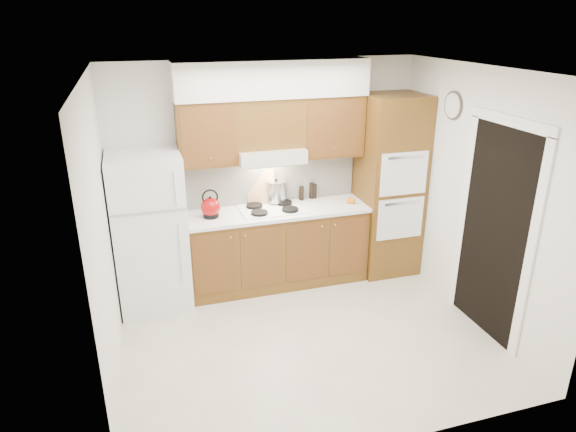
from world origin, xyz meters
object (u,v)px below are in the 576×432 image
(oven_cabinet, at_px, (389,186))
(kettle, at_px, (211,207))
(fridge, at_px, (150,232))
(stock_pot, at_px, (276,191))

(oven_cabinet, distance_m, kettle, 2.18)
(fridge, xyz_separation_m, oven_cabinet, (2.85, 0.03, 0.24))
(oven_cabinet, bearing_deg, stock_pot, 170.35)
(fridge, distance_m, stock_pot, 1.53)
(fridge, relative_size, oven_cabinet, 0.78)
(kettle, relative_size, stock_pot, 0.89)
(oven_cabinet, bearing_deg, kettle, 179.88)
(stock_pot, bearing_deg, kettle, -164.53)
(fridge, relative_size, stock_pot, 7.08)
(kettle, height_order, stock_pot, stock_pot)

